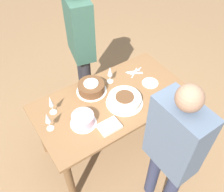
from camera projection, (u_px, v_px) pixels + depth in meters
ground_plane at (112, 142)px, 2.95m from camera, size 12.00×12.00×0.00m
dining_table at (112, 108)px, 2.50m from camera, size 1.50×0.80×0.74m
cake_center_white at (125, 100)px, 2.36m from camera, size 0.35×0.35×0.09m
cake_front_chocolate at (91, 87)px, 2.45m from camera, size 0.30×0.30×0.11m
cake_back_decorated at (83, 119)px, 2.18m from camera, size 0.24×0.24×0.11m
wine_glass_near at (48, 119)px, 2.08m from camera, size 0.06×0.06×0.20m
wine_glass_far at (51, 103)px, 2.20m from camera, size 0.07×0.07×0.21m
wine_glass_extra at (110, 72)px, 2.49m from camera, size 0.07×0.07×0.19m
dessert_plate_left at (150, 83)px, 2.57m from camera, size 0.17×0.17×0.01m
fork_pile at (135, 72)px, 2.67m from camera, size 0.20×0.12×0.01m
napkin_stack at (109, 126)px, 2.17m from camera, size 0.19×0.14×0.03m
person_cutting at (80, 39)px, 2.70m from camera, size 0.30×0.44×1.63m
person_watching at (173, 148)px, 1.82m from camera, size 0.23×0.40×1.56m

